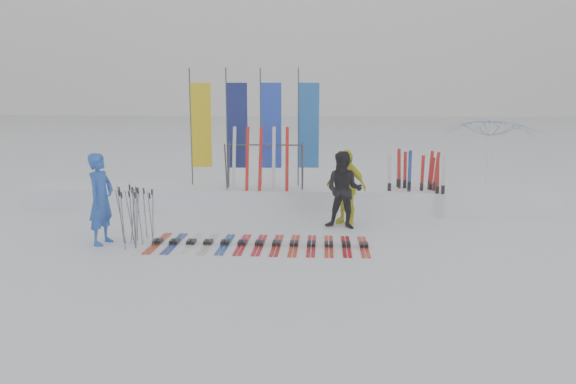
# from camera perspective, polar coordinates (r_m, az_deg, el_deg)

# --- Properties ---
(ground) EXTENTS (120.00, 120.00, 0.00)m
(ground) POSITION_cam_1_polar(r_m,az_deg,el_deg) (11.01, -1.58, -6.61)
(ground) COLOR white
(ground) RESTS_ON ground
(snow_bank) EXTENTS (14.00, 1.60, 0.60)m
(snow_bank) POSITION_cam_1_polar(r_m,az_deg,el_deg) (15.39, -0.03, -0.56)
(snow_bank) COLOR white
(snow_bank) RESTS_ON ground
(person_blue) EXTENTS (0.59, 0.78, 1.93)m
(person_blue) POSITION_cam_1_polar(r_m,az_deg,el_deg) (12.35, -18.47, -0.68)
(person_blue) COLOR #1F4DB6
(person_blue) RESTS_ON ground
(person_black) EXTENTS (1.01, 0.87, 1.81)m
(person_black) POSITION_cam_1_polar(r_m,az_deg,el_deg) (13.12, 5.70, 0.18)
(person_black) COLOR black
(person_black) RESTS_ON ground
(person_yellow) EXTENTS (1.13, 0.93, 1.80)m
(person_yellow) POSITION_cam_1_polar(r_m,az_deg,el_deg) (13.63, 5.90, 0.54)
(person_yellow) COLOR yellow
(person_yellow) RESTS_ON ground
(tent_canopy) EXTENTS (2.86, 2.91, 2.48)m
(tent_canopy) POSITION_cam_1_polar(r_m,az_deg,el_deg) (17.17, 19.75, 3.14)
(tent_canopy) COLOR white
(tent_canopy) RESTS_ON ground
(ski_row) EXTENTS (4.52, 1.68, 0.07)m
(ski_row) POSITION_cam_1_polar(r_m,az_deg,el_deg) (11.82, -2.93, -5.25)
(ski_row) COLOR #B3260E
(ski_row) RESTS_ON ground
(pole_cluster) EXTENTS (0.88, 0.88, 1.23)m
(pole_cluster) POSITION_cam_1_polar(r_m,az_deg,el_deg) (12.20, -15.30, -2.38)
(pole_cluster) COLOR #595B60
(pole_cluster) RESTS_ON ground
(feather_flags) EXTENTS (3.54, 0.17, 3.20)m
(feather_flags) POSITION_cam_1_polar(r_m,az_deg,el_deg) (15.41, -3.53, 6.73)
(feather_flags) COLOR #383A3F
(feather_flags) RESTS_ON ground
(ski_rack) EXTENTS (2.04, 0.80, 1.23)m
(ski_rack) POSITION_cam_1_polar(r_m,az_deg,el_deg) (14.88, -2.38, 3.28)
(ski_rack) COLOR #383A3F
(ski_rack) RESTS_ON ground
(upright_skis) EXTENTS (1.38, 1.13, 1.69)m
(upright_skis) POSITION_cam_1_polar(r_m,az_deg,el_deg) (15.13, 13.02, 0.88)
(upright_skis) COLOR red
(upright_skis) RESTS_ON ground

